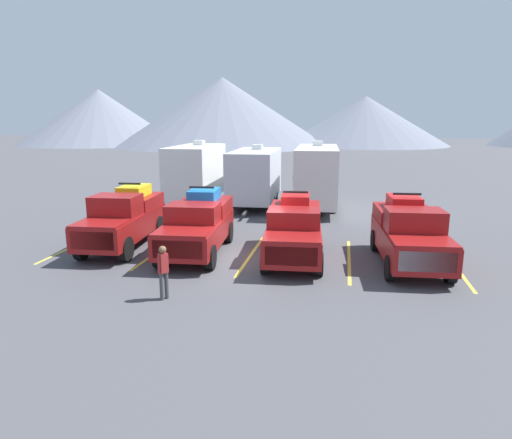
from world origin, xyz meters
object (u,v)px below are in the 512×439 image
object	(u,v)px
pickup_truck_d	(409,233)
camper_trailer_a	(196,172)
pickup_truck_c	(294,229)
camper_trailer_c	(317,174)
pickup_truck_a	(124,218)
camper_trailer_b	(255,174)
person_a	(163,269)
pickup_truck_b	(198,224)

from	to	relation	value
pickup_truck_d	camper_trailer_a	xyz separation A→B (m)	(-11.36, 9.85, 0.90)
pickup_truck_c	camper_trailer_c	world-z (taller)	camper_trailer_c
pickup_truck_a	camper_trailer_a	world-z (taller)	camper_trailer_a
pickup_truck_d	pickup_truck_a	bearing A→B (deg)	178.90
pickup_truck_c	camper_trailer_b	distance (m)	10.74
pickup_truck_c	person_a	world-z (taller)	pickup_truck_c
pickup_truck_d	person_a	size ratio (longest dim) A/B	3.27
pickup_truck_d	camper_trailer_c	size ratio (longest dim) A/B	0.66
pickup_truck_a	pickup_truck_b	world-z (taller)	pickup_truck_a
pickup_truck_b	pickup_truck_a	bearing A→B (deg)	175.31
pickup_truck_a	pickup_truck_d	bearing A→B (deg)	-1.10
pickup_truck_c	camper_trailer_c	distance (m)	9.77
camper_trailer_c	pickup_truck_a	bearing A→B (deg)	-127.83
camper_trailer_c	camper_trailer_a	bearing A→B (deg)	178.99
pickup_truck_c	pickup_truck_d	world-z (taller)	pickup_truck_d
pickup_truck_b	person_a	size ratio (longest dim) A/B	3.39
camper_trailer_a	camper_trailer_b	world-z (taller)	camper_trailer_a
pickup_truck_b	camper_trailer_c	xyz separation A→B (m)	(4.07, 9.77, 0.91)
pickup_truck_d	camper_trailer_b	bearing A→B (deg)	127.22
pickup_truck_c	camper_trailer_a	distance (m)	12.21
pickup_truck_a	pickup_truck_d	world-z (taller)	pickup_truck_a
person_a	pickup_truck_a	bearing A→B (deg)	126.64
camper_trailer_c	person_a	bearing A→B (deg)	-103.57
pickup_truck_c	person_a	distance (m)	5.94
pickup_truck_a	pickup_truck_d	size ratio (longest dim) A/B	1.04
pickup_truck_a	camper_trailer_a	distance (m)	9.67
pickup_truck_b	person_a	xyz separation A→B (m)	(0.53, -4.89, -0.23)
camper_trailer_b	camper_trailer_c	bearing A→B (deg)	-6.19
camper_trailer_b	person_a	xyz separation A→B (m)	(0.19, -15.06, -1.01)
pickup_truck_b	person_a	bearing A→B (deg)	-83.84
pickup_truck_b	pickup_truck_c	size ratio (longest dim) A/B	1.01
pickup_truck_a	camper_trailer_b	xyz separation A→B (m)	(3.65, 9.90, 0.73)
camper_trailer_c	camper_trailer_b	bearing A→B (deg)	173.81
camper_trailer_c	person_a	xyz separation A→B (m)	(-3.54, -14.66, -1.14)
pickup_truck_b	camper_trailer_b	world-z (taller)	camper_trailer_b
pickup_truck_b	camper_trailer_a	size ratio (longest dim) A/B	0.76
camper_trailer_b	camper_trailer_c	world-z (taller)	camper_trailer_c
camper_trailer_b	person_a	size ratio (longest dim) A/B	4.69
camper_trailer_a	person_a	distance (m)	15.32
camper_trailer_a	pickup_truck_a	bearing A→B (deg)	-89.89
pickup_truck_d	camper_trailer_b	xyz separation A→B (m)	(-7.69, 10.12, 0.78)
pickup_truck_a	camper_trailer_b	size ratio (longest dim) A/B	0.73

